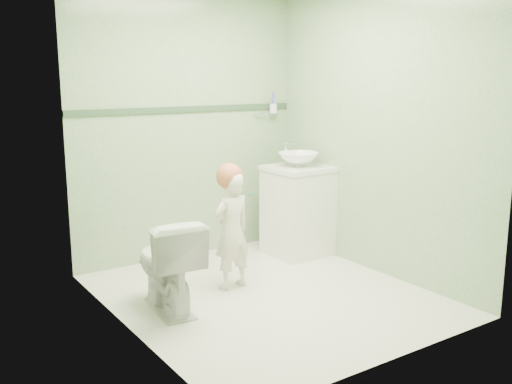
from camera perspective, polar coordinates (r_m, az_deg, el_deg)
ground at (r=4.51m, az=1.09°, el=-10.08°), size 2.50×2.50×0.00m
room_shell at (r=4.22m, az=1.15°, el=5.26°), size 2.50×2.54×2.40m
trim_stripe at (r=5.26m, az=-6.73°, el=8.08°), size 2.20×0.02×0.05m
vanity at (r=5.40m, az=4.11°, el=-1.97°), size 0.52×0.50×0.80m
counter at (r=5.32m, az=4.17°, el=2.32°), size 0.54×0.52×0.04m
basin at (r=5.31m, az=4.19°, el=3.21°), size 0.37×0.37×0.13m
faucet at (r=5.45m, az=2.99°, el=4.28°), size 0.03×0.13×0.18m
cup_holder at (r=5.68m, az=1.64°, el=8.21°), size 0.26×0.07×0.21m
toilet at (r=4.19m, az=-8.70°, el=-6.96°), size 0.45×0.71×0.68m
toddler at (r=4.52m, az=-2.41°, el=-3.84°), size 0.36×0.27×0.92m
hair_cap at (r=4.45m, az=-2.63°, el=1.54°), size 0.21×0.21×0.21m
teal_toothbrush at (r=4.40m, az=-0.67°, el=-0.15°), size 0.11×0.14×0.08m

